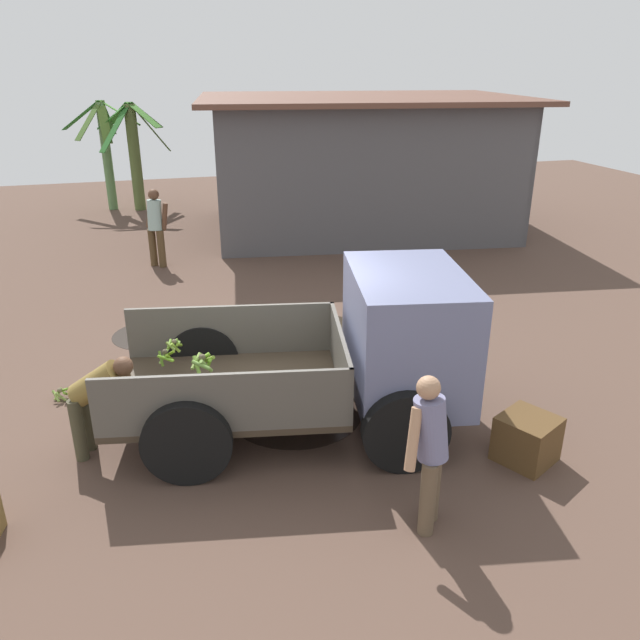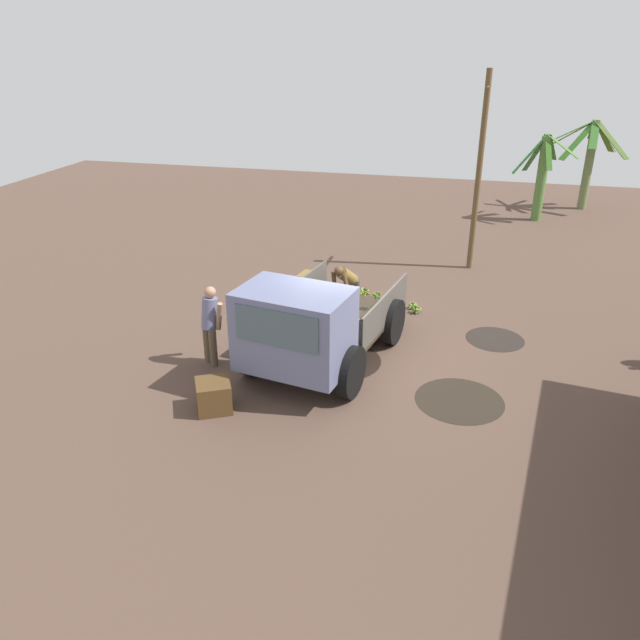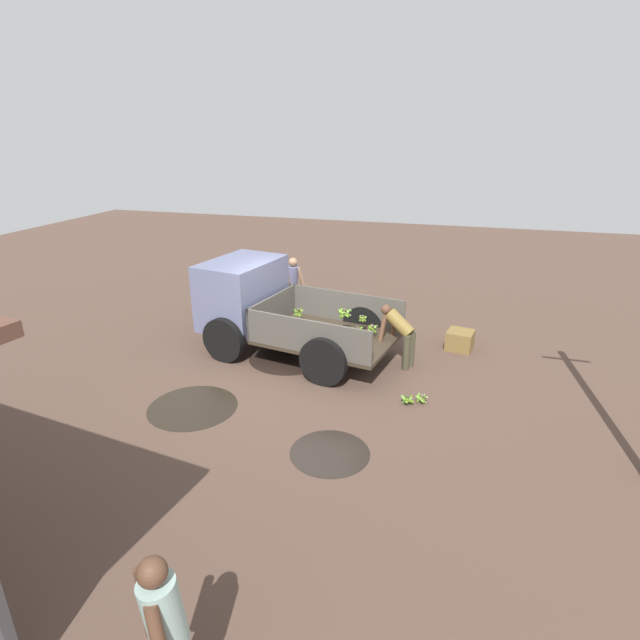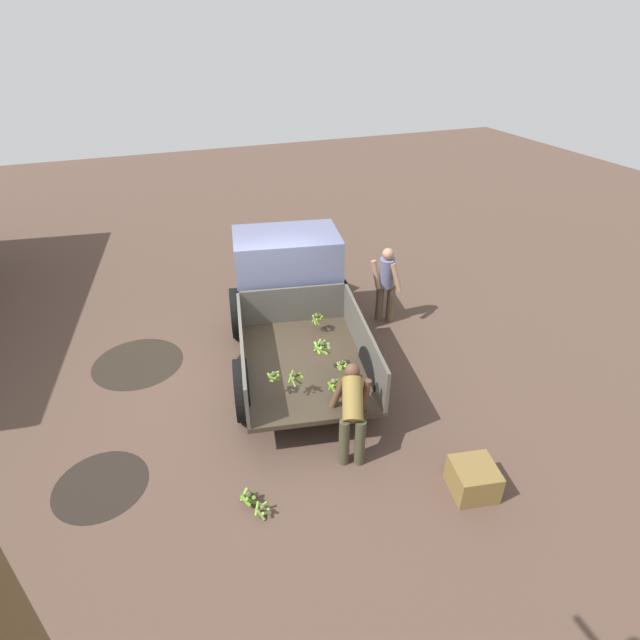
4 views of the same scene
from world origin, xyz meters
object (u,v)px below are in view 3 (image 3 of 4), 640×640
(cargo_truck, at_px, (261,303))
(banana_bunch_on_ground_1, at_px, (422,398))
(person_foreground_visitor, at_px, (292,285))
(person_worker_loading, at_px, (400,331))
(banana_bunch_on_ground_0, at_px, (408,399))
(wooden_crate_1, at_px, (227,311))
(wooden_crate_0, at_px, (460,340))
(person_bystander_near_shed, at_px, (166,632))

(cargo_truck, distance_m, banana_bunch_on_ground_1, 4.21)
(person_foreground_visitor, relative_size, banana_bunch_on_ground_1, 7.06)
(person_foreground_visitor, relative_size, person_worker_loading, 1.28)
(person_foreground_visitor, distance_m, banana_bunch_on_ground_0, 5.11)
(cargo_truck, height_order, wooden_crate_1, cargo_truck)
(person_foreground_visitor, distance_m, banana_bunch_on_ground_1, 5.20)
(person_foreground_visitor, relative_size, wooden_crate_0, 2.93)
(person_foreground_visitor, bearing_deg, banana_bunch_on_ground_0, -10.10)
(person_worker_loading, distance_m, banana_bunch_on_ground_1, 1.73)
(person_worker_loading, bearing_deg, banana_bunch_on_ground_1, 134.34)
(wooden_crate_0, bearing_deg, banana_bunch_on_ground_0, 73.18)
(cargo_truck, bearing_deg, wooden_crate_0, -155.55)
(cargo_truck, height_order, wooden_crate_0, cargo_truck)
(cargo_truck, xyz_separation_m, wooden_crate_1, (1.50, -1.27, -0.76))
(cargo_truck, relative_size, wooden_crate_1, 7.64)
(banana_bunch_on_ground_0, relative_size, banana_bunch_on_ground_1, 1.12)
(person_worker_loading, relative_size, banana_bunch_on_ground_1, 5.51)
(cargo_truck, xyz_separation_m, wooden_crate_0, (-4.37, -1.07, -0.82))
(cargo_truck, distance_m, person_worker_loading, 3.16)
(person_bystander_near_shed, xyz_separation_m, wooden_crate_1, (3.73, -8.69, -0.67))
(wooden_crate_0, bearing_deg, person_foreground_visitor, -11.65)
(banana_bunch_on_ground_0, bearing_deg, wooden_crate_1, -30.86)
(person_worker_loading, height_order, wooden_crate_1, person_worker_loading)
(cargo_truck, height_order, person_worker_loading, cargo_truck)
(cargo_truck, xyz_separation_m, banana_bunch_on_ground_1, (-3.77, 1.61, -0.93))
(person_worker_loading, xyz_separation_m, wooden_crate_1, (4.64, -1.41, -0.49))
(person_foreground_visitor, height_order, banana_bunch_on_ground_1, person_foreground_visitor)
(person_bystander_near_shed, bearing_deg, wooden_crate_1, -116.71)
(cargo_truck, xyz_separation_m, person_bystander_near_shed, (-2.23, 7.42, -0.09))
(person_foreground_visitor, xyz_separation_m, wooden_crate_1, (1.57, 0.68, -0.63))
(banana_bunch_on_ground_1, bearing_deg, banana_bunch_on_ground_0, 25.06)
(cargo_truck, relative_size, person_bystander_near_shed, 2.62)
(cargo_truck, height_order, person_bystander_near_shed, cargo_truck)
(person_worker_loading, height_order, banana_bunch_on_ground_1, person_worker_loading)
(person_bystander_near_shed, distance_m, banana_bunch_on_ground_1, 6.06)
(person_worker_loading, distance_m, banana_bunch_on_ground_0, 1.76)
(person_bystander_near_shed, height_order, wooden_crate_1, person_bystander_near_shed)
(wooden_crate_1, bearing_deg, person_foreground_visitor, -156.50)
(banana_bunch_on_ground_1, bearing_deg, person_worker_loading, -67.20)
(person_worker_loading, height_order, banana_bunch_on_ground_0, person_worker_loading)
(person_foreground_visitor, bearing_deg, cargo_truck, -55.43)
(banana_bunch_on_ground_0, xyz_separation_m, wooden_crate_0, (-0.85, -2.80, 0.11))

